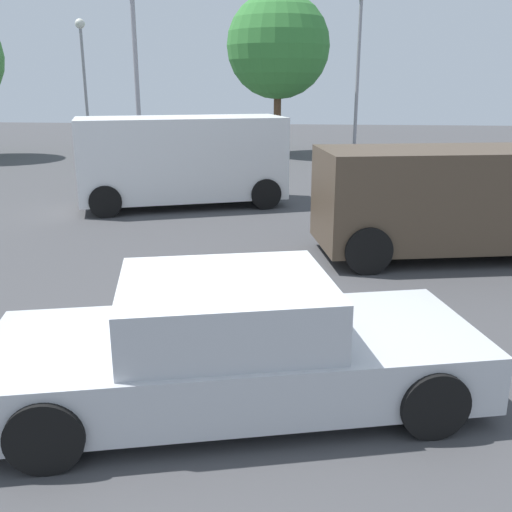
# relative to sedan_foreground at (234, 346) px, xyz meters

# --- Properties ---
(ground_plane) EXTENTS (80.00, 80.00, 0.00)m
(ground_plane) POSITION_rel_sedan_foreground_xyz_m (-0.34, 0.12, -0.59)
(ground_plane) COLOR #424244
(sedan_foreground) EXTENTS (4.99, 2.88, 1.28)m
(sedan_foreground) POSITION_rel_sedan_foreground_xyz_m (0.00, 0.00, 0.00)
(sedan_foreground) COLOR #B7BABF
(sedan_foreground) RESTS_ON ground_plane
(van_white) EXTENTS (5.45, 3.58, 2.23)m
(van_white) POSITION_rel_sedan_foreground_xyz_m (-2.56, 9.35, 0.62)
(van_white) COLOR white
(van_white) RESTS_ON ground_plane
(suv_dark) EXTENTS (5.12, 2.88, 1.94)m
(suv_dark) POSITION_rel_sedan_foreground_xyz_m (3.27, 5.41, 0.48)
(suv_dark) COLOR #4C3D2D
(suv_dark) RESTS_ON ground_plane
(light_post_near) EXTENTS (0.44, 0.44, 5.83)m
(light_post_near) POSITION_rel_sedan_foreground_xyz_m (-9.91, 22.04, 3.42)
(light_post_near) COLOR gray
(light_post_near) RESTS_ON ground_plane
(light_post_mid) EXTENTS (0.44, 0.44, 6.59)m
(light_post_mid) POSITION_rel_sedan_foreground_xyz_m (2.48, 19.86, 3.87)
(light_post_mid) COLOR gray
(light_post_mid) RESTS_ON ground_plane
(light_post_far) EXTENTS (0.44, 0.44, 5.87)m
(light_post_far) POSITION_rel_sedan_foreground_xyz_m (-4.66, 12.80, 3.44)
(light_post_far) COLOR gray
(light_post_far) RESTS_ON ground_plane
(tree_back_center) EXTENTS (4.37, 4.37, 6.73)m
(tree_back_center) POSITION_rel_sedan_foreground_xyz_m (-0.85, 20.82, 3.94)
(tree_back_center) COLOR brown
(tree_back_center) RESTS_ON ground_plane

